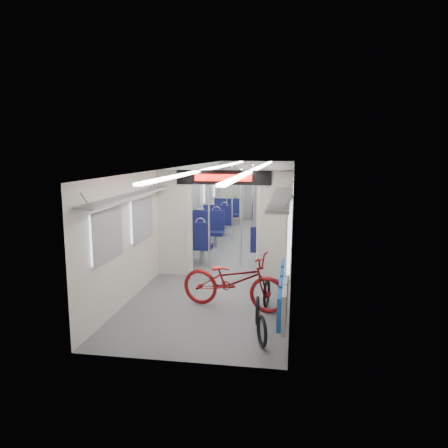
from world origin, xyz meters
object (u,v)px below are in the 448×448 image
bike_hoop_b (258,312)px  bike_hoop_c (267,295)px  seat_bay_far_right (278,214)px  stanchion_far_left (232,204)px  stanchion_far_right (253,204)px  flip_bench (284,291)px  seat_bay_near_left (200,233)px  seat_bay_near_right (271,238)px  bike_hoop_a (262,333)px  seat_bay_far_left (222,214)px  bicycle (233,281)px  stanchion_near_left (209,221)px  stanchion_near_right (241,218)px

bike_hoop_b → bike_hoop_c: 0.81m
seat_bay_far_right → stanchion_far_left: bearing=-119.2°
bike_hoop_c → stanchion_far_right: 5.57m
flip_bench → bike_hoop_c: bearing=110.0°
bike_hoop_b → seat_bay_near_left: 4.89m
seat_bay_near_left → seat_bay_near_right: (1.87, -0.14, -0.04)m
bike_hoop_a → bike_hoop_b: (-0.13, 0.78, 0.00)m
bike_hoop_a → seat_bay_far_left: bearing=102.9°
seat_bay_near_right → seat_bay_far_right: (-0.00, 4.02, 0.03)m
bike_hoop_c → stanchion_far_left: size_ratio=0.21×
seat_bay_near_left → stanchion_far_left: size_ratio=0.97×
bicycle → seat_bay_near_right: size_ratio=0.97×
seat_bay_far_left → seat_bay_near_right: bearing=-63.1°
stanchion_near_left → stanchion_far_right: (0.68, 3.25, 0.00)m
bike_hoop_a → stanchion_near_right: 4.37m
bike_hoop_a → stanchion_near_right: size_ratio=0.20×
seat_bay_far_right → stanchion_near_right: stanchion_near_right is taller
bike_hoop_b → stanchion_near_right: stanchion_near_right is taller
bike_hoop_b → seat_bay_near_right: 4.36m
stanchion_near_left → stanchion_near_right: (0.68, 0.42, 0.00)m
seat_bay_near_right → seat_bay_far_left: bearing=116.9°
seat_bay_near_left → bike_hoop_b: bearing=-67.2°
flip_bench → stanchion_near_left: stanchion_near_left is taller
seat_bay_far_left → stanchion_far_left: (0.61, -1.93, 0.61)m
bicycle → bike_hoop_b: (0.48, -0.65, -0.29)m
flip_bench → seat_bay_near_left: seat_bay_near_left is taller
seat_bay_far_left → stanchion_far_left: stanchion_far_left is taller
bike_hoop_c → stanchion_near_left: (-1.45, 2.19, 0.93)m
flip_bench → bike_hoop_a: (-0.27, -0.73, -0.38)m
flip_bench → seat_bay_near_left: 5.08m
stanchion_near_left → stanchion_near_right: size_ratio=1.00×
seat_bay_near_right → stanchion_far_left: 2.26m
stanchion_near_left → stanchion_far_left: bearing=88.5°
bicycle → bike_hoop_a: (0.60, -1.43, -0.29)m
flip_bench → bike_hoop_a: flip_bench is taller
seat_bay_far_right → stanchion_near_left: stanchion_near_left is taller
seat_bay_far_left → seat_bay_far_right: (1.87, 0.32, 0.02)m
flip_bench → stanchion_near_left: (-1.76, 3.04, 0.57)m
bike_hoop_b → stanchion_near_left: size_ratio=0.20×
seat_bay_near_right → bike_hoop_c: bearing=-88.2°
bike_hoop_c → stanchion_near_left: stanchion_near_left is taller
stanchion_near_right → stanchion_far_left: 2.77m
bike_hoop_c → seat_bay_far_right: seat_bay_far_right is taller
bike_hoop_b → stanchion_near_right: bearing=101.4°
stanchion_near_left → bike_hoop_c: bearing=-56.4°
flip_bench → seat_bay_far_right: size_ratio=0.98×
seat_bay_near_left → bike_hoop_c: bearing=-61.8°
bike_hoop_b → bike_hoop_c: size_ratio=0.92×
bike_hoop_b → seat_bay_far_left: 8.27m
seat_bay_near_right → seat_bay_far_right: seat_bay_far_right is taller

